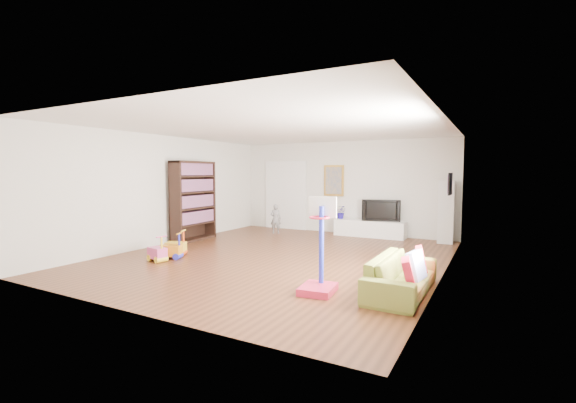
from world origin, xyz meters
The scene contains 25 objects.
floor centered at (0.00, 0.00, 0.00)m, with size 6.50×7.50×0.00m, color brown.
ceiling centered at (0.00, 0.00, 2.70)m, with size 6.50×7.50×0.00m, color white.
wall_back centered at (0.00, 3.75, 1.35)m, with size 6.50×0.00×2.70m, color silver.
wall_front centered at (0.00, -3.75, 1.35)m, with size 6.50×0.00×2.70m, color white.
wall_left centered at (-3.25, 0.00, 1.35)m, with size 0.00×7.50×2.70m, color silver.
wall_right centered at (3.25, 0.00, 1.35)m, with size 0.00×7.50×2.70m, color white.
navy_accent centered at (3.23, 1.40, 1.85)m, with size 0.01×3.20×1.70m, color black.
olive_wainscot centered at (3.23, 1.40, 0.50)m, with size 0.01×3.20×1.00m, color brown.
doorway centered at (-1.90, 3.71, 1.05)m, with size 1.45×0.06×2.10m, color white.
painting_back centered at (-0.25, 3.71, 1.55)m, with size 0.62×0.06×0.92m, color gold.
artwork_right centered at (3.17, 1.60, 1.55)m, with size 0.04×0.56×0.46m, color #7F3F8C.
media_console centered at (0.94, 3.45, 0.23)m, with size 1.96×0.49×0.46m, color white.
tall_cabinet centered at (2.91, 3.40, 0.80)m, with size 0.37×0.37×1.59m, color silver.
bookshelf centered at (-2.98, 0.67, 1.04)m, with size 0.37×1.42×2.08m, color black.
sofa centered at (2.83, -1.28, 0.27)m, with size 1.85×0.72×0.54m, color olive.
basketball_hoop centered at (1.74, -1.87, 0.71)m, with size 0.49×0.60×1.43m, color #C12041.
ride_on_yellow centered at (-2.01, -0.97, 0.28)m, with size 0.41×0.26×0.55m, color yellow.
ride_on_orange centered at (-1.86, -1.25, 0.27)m, with size 0.41×0.25×0.54m, color orange.
ride_on_pink centered at (-1.93, -1.55, 0.26)m, with size 0.40×0.24×0.53m, color #CF4387.
child centered at (-1.66, 2.69, 0.43)m, with size 0.32×0.21×0.86m, color gray.
tv centered at (1.24, 3.47, 0.76)m, with size 1.03×0.14×0.59m, color black.
vase_plant centered at (0.09, 3.44, 0.65)m, with size 0.34×0.30×0.38m, color navy.
pillow_left centered at (3.03, -1.78, 0.43)m, with size 0.11×0.40×0.40m, color red.
pillow_center centered at (3.03, -1.25, 0.43)m, with size 0.11×0.42×0.42m, color silver.
pillow_right centered at (3.02, -0.77, 0.43)m, with size 0.10×0.38×0.38m, color red.
Camera 1 is at (4.03, -6.99, 1.77)m, focal length 24.00 mm.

